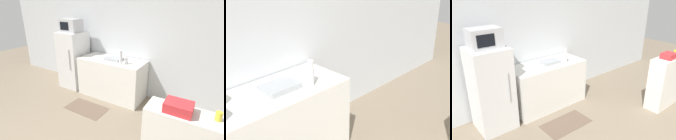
{
  "view_description": "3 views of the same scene",
  "coord_description": "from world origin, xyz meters",
  "views": [
    {
      "loc": [
        1.81,
        -0.76,
        2.13
      ],
      "look_at": [
        0.1,
        2.04,
        0.89
      ],
      "focal_mm": 28.0,
      "sensor_mm": 36.0,
      "label": 1
    },
    {
      "loc": [
        -1.82,
        0.04,
        2.41
      ],
      "look_at": [
        0.15,
        1.97,
        1.22
      ],
      "focal_mm": 50.0,
      "sensor_mm": 36.0,
      "label": 2
    },
    {
      "loc": [
        -2.56,
        -0.87,
        2.41
      ],
      "look_at": [
        -0.11,
        2.11,
        0.89
      ],
      "focal_mm": 35.0,
      "sensor_mm": 36.0,
      "label": 3
    }
  ],
  "objects": [
    {
      "name": "bottle_short",
      "position": [
        0.21,
        2.44,
        0.99
      ],
      "size": [
        0.07,
        0.07,
        0.13
      ],
      "primitive_type": "cylinder",
      "color": "silver",
      "rests_on": "counter"
    },
    {
      "name": "counter",
      "position": [
        -0.21,
        2.54,
        0.46
      ],
      "size": [
        1.55,
        0.71,
        0.93
      ],
      "primitive_type": "cube",
      "color": "silver",
      "rests_on": "ground_plane"
    },
    {
      "name": "bottle_tall",
      "position": [
        0.13,
        2.34,
        1.07
      ],
      "size": [
        0.06,
        0.06,
        0.3
      ],
      "primitive_type": "cylinder",
      "color": "silver",
      "rests_on": "counter"
    },
    {
      "name": "sink_basin",
      "position": [
        -0.15,
        2.52,
        0.96
      ],
      "size": [
        0.38,
        0.29,
        0.06
      ],
      "primitive_type": "cube",
      "color": "#9EA3A8",
      "rests_on": "counter"
    },
    {
      "name": "wall_back",
      "position": [
        0.0,
        2.94,
        1.3
      ],
      "size": [
        8.0,
        0.06,
        2.6
      ],
      "primitive_type": "cube",
      "color": "silver",
      "rests_on": "ground_plane"
    }
  ]
}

